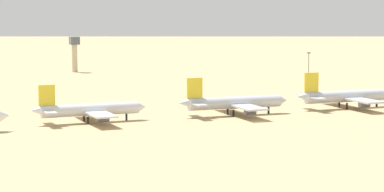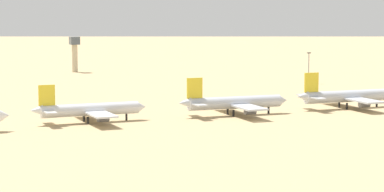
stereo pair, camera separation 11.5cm
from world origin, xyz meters
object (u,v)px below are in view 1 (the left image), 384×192
(parked_jet_yellow_3, at_px, (89,110))
(control_tower, at_px, (75,51))
(light_pole_west, at_px, (309,65))
(parked_jet_yellow_5, at_px, (346,96))
(parked_jet_yellow_4, at_px, (234,103))

(parked_jet_yellow_3, bearing_deg, control_tower, 76.53)
(light_pole_west, bearing_deg, parked_jet_yellow_5, -114.87)
(parked_jet_yellow_4, bearing_deg, parked_jet_yellow_5, 3.46)
(control_tower, distance_m, light_pole_west, 140.47)
(parked_jet_yellow_4, xyz_separation_m, light_pole_west, (86.91, 87.90, 4.32))
(control_tower, bearing_deg, parked_jet_yellow_3, -104.87)
(parked_jet_yellow_4, distance_m, light_pole_west, 123.68)
(parked_jet_yellow_4, bearing_deg, parked_jet_yellow_3, 179.15)
(parked_jet_yellow_5, relative_size, control_tower, 2.04)
(parked_jet_yellow_4, height_order, control_tower, control_tower)
(parked_jet_yellow_3, distance_m, parked_jet_yellow_4, 50.24)
(light_pole_west, bearing_deg, parked_jet_yellow_3, -148.55)
(control_tower, xyz_separation_m, light_pole_west, (85.06, -111.74, -3.44))
(parked_jet_yellow_3, bearing_deg, parked_jet_yellow_4, -3.32)
(parked_jet_yellow_4, distance_m, control_tower, 199.80)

